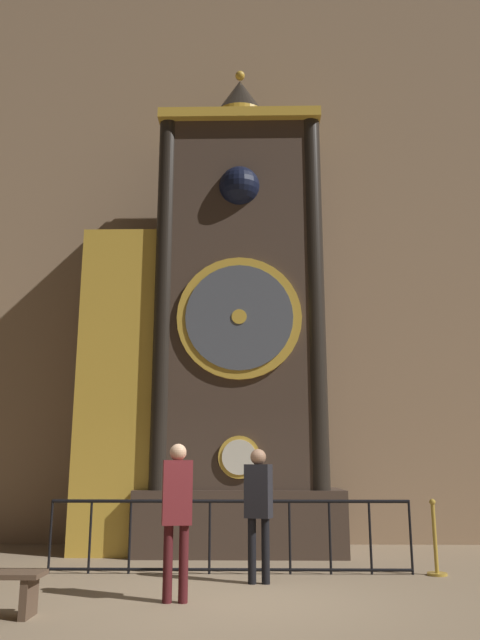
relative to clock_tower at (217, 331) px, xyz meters
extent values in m
plane|color=#847056|center=(0.31, -3.92, -3.99)|extent=(28.00, 28.00, 0.00)
cube|color=#997A5B|center=(0.31, 1.51, 2.59)|extent=(24.00, 0.30, 13.16)
cube|color=#423328|center=(0.44, 0.03, -3.44)|extent=(3.63, 1.61, 1.10)
cube|color=#423328|center=(0.44, 0.03, 0.67)|extent=(2.91, 1.40, 7.14)
cube|color=gold|center=(0.44, -0.07, 4.14)|extent=(3.14, 1.54, 0.20)
cylinder|color=gold|center=(0.44, -0.70, -2.34)|extent=(0.72, 0.05, 0.72)
cylinder|color=silver|center=(0.44, -0.73, -2.34)|extent=(0.59, 0.03, 0.59)
cylinder|color=gold|center=(0.44, -0.70, 0.10)|extent=(2.24, 0.07, 2.24)
cylinder|color=#4C515B|center=(0.44, -0.74, 0.10)|extent=(1.93, 0.04, 1.93)
cylinder|color=gold|center=(0.44, -0.76, 0.10)|extent=(0.27, 0.03, 0.27)
cube|color=black|center=(0.44, -0.18, 2.67)|extent=(0.98, 0.42, 0.98)
sphere|color=black|center=(0.44, -0.60, 2.67)|extent=(0.78, 0.78, 0.78)
cylinder|color=black|center=(-0.94, -0.57, 0.67)|extent=(0.34, 0.34, 7.14)
cylinder|color=black|center=(1.83, -0.57, 0.67)|extent=(0.34, 0.34, 7.14)
cylinder|color=gold|center=(0.44, 0.03, 4.39)|extent=(1.08, 1.08, 0.30)
cone|color=black|center=(0.44, 0.03, 4.96)|extent=(1.03, 1.03, 0.84)
sphere|color=gold|center=(0.44, 0.03, 5.51)|extent=(0.20, 0.20, 0.20)
cube|color=brown|center=(-1.76, 0.08, -1.07)|extent=(1.40, 1.19, 5.85)
cube|color=gold|center=(-1.76, -0.53, -1.07)|extent=(1.47, 0.06, 5.85)
cylinder|color=black|center=(-2.28, -2.07, -3.48)|extent=(0.04, 0.04, 1.02)
cylinder|color=black|center=(-1.70, -2.07, -3.48)|extent=(0.04, 0.04, 1.02)
cylinder|color=black|center=(-1.12, -2.07, -3.48)|extent=(0.04, 0.04, 1.02)
cylinder|color=black|center=(-0.54, -2.07, -3.48)|extent=(0.04, 0.04, 1.02)
cylinder|color=black|center=(0.04, -2.07, -3.48)|extent=(0.04, 0.04, 1.02)
cylinder|color=black|center=(0.62, -2.07, -3.48)|extent=(0.04, 0.04, 1.02)
cylinder|color=black|center=(1.20, -2.07, -3.48)|extent=(0.04, 0.04, 1.02)
cylinder|color=black|center=(1.78, -2.07, -3.48)|extent=(0.04, 0.04, 1.02)
cylinder|color=black|center=(2.36, -2.07, -3.48)|extent=(0.04, 0.04, 1.02)
cylinder|color=black|center=(2.94, -2.07, -3.48)|extent=(0.04, 0.04, 1.02)
cylinder|color=black|center=(0.33, -2.07, -2.99)|extent=(5.22, 0.05, 0.05)
cylinder|color=black|center=(0.33, -2.07, -3.93)|extent=(5.22, 0.04, 0.04)
cylinder|color=#461518|center=(-0.31, -4.00, -3.57)|extent=(0.11, 0.11, 0.84)
cylinder|color=#461518|center=(-0.13, -4.00, -3.57)|extent=(0.11, 0.11, 0.84)
cube|color=maroon|center=(-0.22, -4.00, -2.78)|extent=(0.37, 0.28, 0.73)
sphere|color=tan|center=(-0.22, -4.00, -2.33)|extent=(0.20, 0.20, 0.20)
cylinder|color=black|center=(0.65, -2.83, -3.58)|extent=(0.11, 0.11, 0.83)
cylinder|color=black|center=(0.83, -2.83, -3.58)|extent=(0.11, 0.11, 0.83)
cube|color=black|center=(0.74, -2.83, -2.81)|extent=(0.39, 0.32, 0.70)
sphere|color=#8C664C|center=(0.74, -2.83, -2.37)|extent=(0.22, 0.22, 0.22)
cylinder|color=#B28E33|center=(3.27, -2.13, -3.97)|extent=(0.28, 0.28, 0.04)
cylinder|color=#B28E33|center=(3.27, -2.13, -3.51)|extent=(0.06, 0.06, 0.96)
sphere|color=#B28E33|center=(3.27, -2.13, -3.00)|extent=(0.09, 0.09, 0.09)
cube|color=brown|center=(-1.64, -4.72, -3.80)|extent=(0.08, 0.36, 0.39)
camera|label=1|loc=(0.66, -11.56, -2.47)|focal=35.00mm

